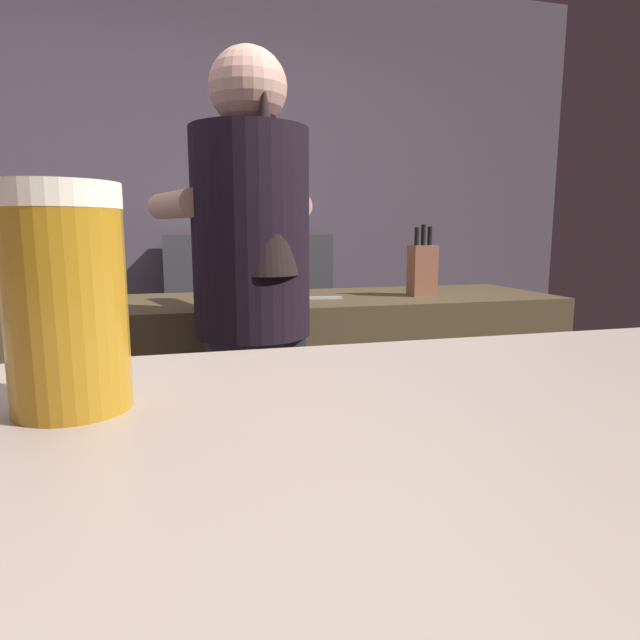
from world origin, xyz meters
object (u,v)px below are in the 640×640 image
Objects in this scene: knife_block at (422,269)px; mixing_bowl at (88,297)px; bottle_soy at (259,221)px; bottle_vinegar at (261,217)px; chefs_knife at (311,298)px; pint_glass_far at (66,299)px; bartender at (253,299)px.

knife_block is 1.27m from mixing_bowl.
bottle_vinegar is (0.03, 0.12, 0.03)m from bottle_soy.
knife_block is 0.47m from chefs_knife.
pint_glass_far is 2.87m from bottle_soy.
pint_glass_far is 0.72× the size of bottle_soy.
mixing_bowl is 1.51m from bottle_vinegar.
knife_block is at bearing -78.56° from bartender.
bartender is 1.63m from bottle_soy.
bartender is 5.93× the size of knife_block.
bartender is at bearing -99.75° from bottle_soy.
chefs_knife is at bearing -89.70° from bottle_soy.
knife_block is 1.18× the size of chefs_knife.
chefs_knife is 1.75m from pint_glass_far.
bottle_soy is 0.13m from bottle_vinegar.
bartender is at bearing -100.03° from bottle_vinegar.
mixing_bowl is 0.81m from chefs_knife.
bartender reaches higher than bottle_vinegar.
knife_block is 1.48× the size of bottle_soy.
bottle_soy reaches higher than mixing_bowl.
chefs_knife is 1.75× the size of pint_glass_far.
bottle_soy is (-0.46, 1.19, 0.21)m from knife_block.
bartender reaches higher than knife_block.
pint_glass_far reaches higher than chefs_knife.
knife_block is at bearing -4.07° from mixing_bowl.
pint_glass_far is at bearing -101.28° from bottle_soy.
mixing_bowl is (-0.52, 0.49, -0.03)m from bartender.
pint_glass_far is at bearing -101.38° from bottle_vinegar.
bartender reaches higher than bottle_soy.
bartender reaches higher than chefs_knife.
bottle_soy is at bearing 78.72° from pint_glass_far.
bartender is 0.72m from mixing_bowl.
chefs_knife is at bearing 178.71° from knife_block.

